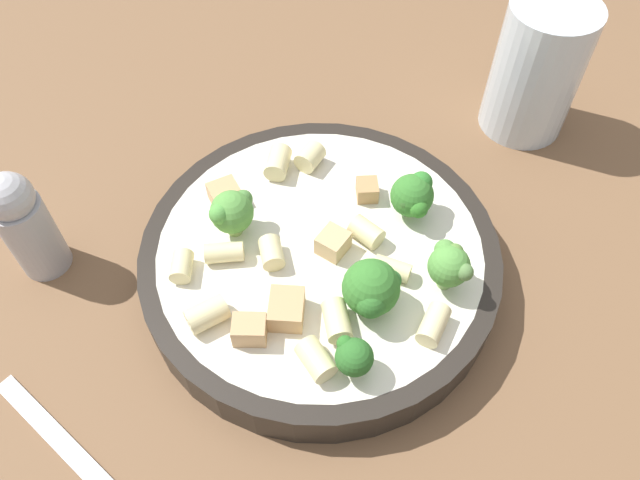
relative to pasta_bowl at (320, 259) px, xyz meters
name	(u,v)px	position (x,y,z in m)	size (l,w,h in m)	color
ground_plane	(320,273)	(0.00, 0.00, -0.02)	(2.00, 2.00, 0.00)	brown
pasta_bowl	(320,259)	(0.00, 0.00, 0.00)	(0.26, 0.26, 0.03)	#28231E
broccoli_floret_0	(413,195)	(-0.04, 0.06, 0.03)	(0.03, 0.03, 0.04)	#9EC175
broccoli_floret_1	(232,212)	(-0.01, -0.06, 0.04)	(0.03, 0.03, 0.04)	#93B766
broccoli_floret_2	(372,289)	(0.04, 0.04, 0.03)	(0.04, 0.04, 0.04)	#9EC175
broccoli_floret_3	(353,356)	(0.09, 0.03, 0.03)	(0.02, 0.02, 0.03)	#9EC175
broccoli_floret_4	(449,265)	(0.02, 0.09, 0.04)	(0.03, 0.03, 0.04)	#84AD60
rigatoni_0	(433,325)	(0.06, 0.08, 0.02)	(0.02, 0.02, 0.03)	beige
rigatoni_1	(392,269)	(0.02, 0.05, 0.02)	(0.01, 0.01, 0.03)	beige
rigatoni_2	(316,359)	(0.09, 0.01, 0.02)	(0.02, 0.02, 0.03)	beige
rigatoni_3	(278,162)	(-0.07, -0.04, 0.02)	(0.02, 0.02, 0.03)	beige
rigatoni_4	(366,232)	(-0.01, 0.03, 0.02)	(0.02, 0.02, 0.02)	beige
rigatoni_5	(310,157)	(-0.08, -0.02, 0.02)	(0.02, 0.02, 0.02)	beige
rigatoni_6	(272,253)	(0.01, -0.03, 0.02)	(0.02, 0.02, 0.02)	beige
rigatoni_7	(337,320)	(0.06, 0.02, 0.02)	(0.02, 0.02, 0.03)	beige
rigatoni_8	(182,266)	(0.03, -0.09, 0.02)	(0.01, 0.01, 0.02)	beige
rigatoni_9	(224,252)	(0.02, -0.06, 0.02)	(0.01, 0.01, 0.03)	beige
rigatoni_10	(207,314)	(0.07, -0.07, 0.02)	(0.02, 0.02, 0.03)	beige
chicken_chunk_0	(250,330)	(0.07, -0.04, 0.02)	(0.02, 0.02, 0.02)	tan
chicken_chunk_1	(367,190)	(-0.05, 0.03, 0.02)	(0.02, 0.02, 0.01)	tan
chicken_chunk_2	(224,193)	(-0.04, -0.08, 0.02)	(0.02, 0.02, 0.02)	tan
chicken_chunk_3	(333,246)	(0.00, 0.01, 0.02)	(0.02, 0.02, 0.02)	tan
chicken_chunk_4	(287,309)	(0.06, -0.02, 0.02)	(0.03, 0.02, 0.02)	tan
drinking_glass	(534,77)	(-0.18, 0.16, 0.03)	(0.07, 0.07, 0.12)	silver
pepper_shaker	(25,224)	(0.01, -0.21, 0.03)	(0.04, 0.04, 0.09)	#B2B2B7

